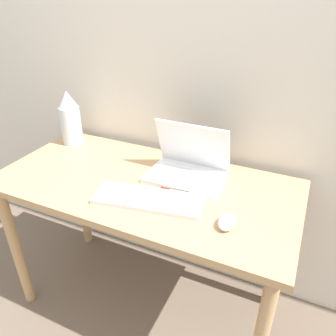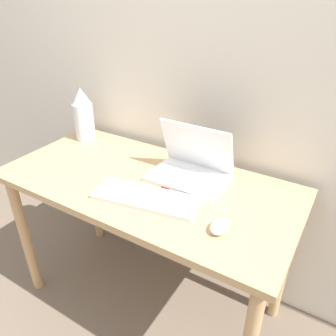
% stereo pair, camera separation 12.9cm
% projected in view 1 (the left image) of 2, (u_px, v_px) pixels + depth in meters
% --- Properties ---
extents(wall_back, '(6.00, 0.05, 2.50)m').
position_uv_depth(wall_back, '(181.00, 44.00, 1.43)').
color(wall_back, silver).
rests_on(wall_back, ground_plane).
extents(desk, '(1.28, 0.62, 0.75)m').
position_uv_depth(desk, '(145.00, 202.00, 1.44)').
color(desk, tan).
rests_on(desk, ground_plane).
extents(laptop, '(0.32, 0.23, 0.24)m').
position_uv_depth(laptop, '(188.00, 166.00, 1.41)').
color(laptop, white).
rests_on(laptop, desk).
extents(keyboard, '(0.44, 0.22, 0.02)m').
position_uv_depth(keyboard, '(148.00, 199.00, 1.26)').
color(keyboard, silver).
rests_on(keyboard, desk).
extents(mouse, '(0.06, 0.09, 0.03)m').
position_uv_depth(mouse, '(227.00, 222.00, 1.13)').
color(mouse, silver).
rests_on(mouse, desk).
extents(vase, '(0.10, 0.10, 0.28)m').
position_uv_depth(vase, '(70.00, 118.00, 1.66)').
color(vase, silver).
rests_on(vase, desk).
extents(mp3_player, '(0.04, 0.05, 0.01)m').
position_uv_depth(mp3_player, '(168.00, 185.00, 1.35)').
color(mp3_player, red).
rests_on(mp3_player, desk).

